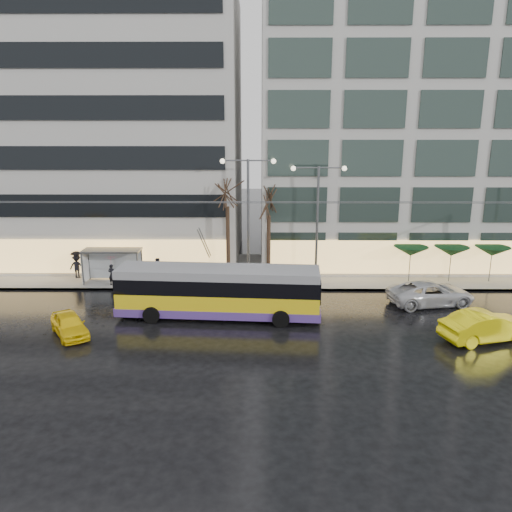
{
  "coord_description": "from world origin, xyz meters",
  "views": [
    {
      "loc": [
        2.84,
        -24.79,
        11.32
      ],
      "look_at": [
        2.61,
        5.0,
        3.61
      ],
      "focal_mm": 35.0,
      "sensor_mm": 36.0,
      "label": 1
    }
  ],
  "objects_px": {
    "trolleybus": "(218,293)",
    "taxi_a": "(69,325)",
    "street_lamp_near": "(248,204)",
    "bus_shelter": "(108,258)"
  },
  "relations": [
    {
      "from": "trolleybus",
      "to": "taxi_a",
      "type": "relative_size",
      "value": 3.33
    },
    {
      "from": "trolleybus",
      "to": "street_lamp_near",
      "type": "height_order",
      "value": "street_lamp_near"
    },
    {
      "from": "street_lamp_near",
      "to": "taxi_a",
      "type": "distance_m",
      "value": 14.78
    },
    {
      "from": "bus_shelter",
      "to": "street_lamp_near",
      "type": "relative_size",
      "value": 0.47
    },
    {
      "from": "trolleybus",
      "to": "taxi_a",
      "type": "xyz_separation_m",
      "value": [
        -8.14,
        -2.8,
        -0.9
      ]
    },
    {
      "from": "bus_shelter",
      "to": "trolleybus",
      "type": "bearing_deg",
      "value": -37.79
    },
    {
      "from": "street_lamp_near",
      "to": "bus_shelter",
      "type": "bearing_deg",
      "value": -179.37
    },
    {
      "from": "bus_shelter",
      "to": "taxi_a",
      "type": "bearing_deg",
      "value": -86.53
    },
    {
      "from": "taxi_a",
      "to": "bus_shelter",
      "type": "bearing_deg",
      "value": 59.7
    },
    {
      "from": "taxi_a",
      "to": "street_lamp_near",
      "type": "bearing_deg",
      "value": 10.86
    }
  ]
}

